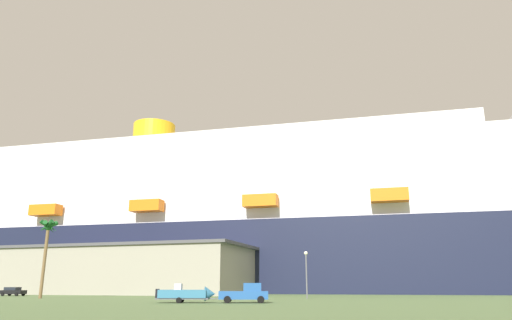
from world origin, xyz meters
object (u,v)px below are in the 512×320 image
at_px(palm_tree, 48,233).
at_px(parked_car_black_coupe, 13,291).
at_px(cruise_ship, 280,227).
at_px(pickup_truck, 246,293).
at_px(small_boat_on_trailer, 188,294).
at_px(street_lamp, 306,267).

distance_m(palm_tree, parked_car_black_coupe, 22.40).
distance_m(cruise_ship, parked_car_black_coupe, 63.71).
relative_size(pickup_truck, small_boat_on_trailer, 0.78).
xyz_separation_m(cruise_ship, palm_tree, (-27.25, -57.52, -6.97)).
relative_size(pickup_truck, street_lamp, 0.85).
bearing_deg(parked_car_black_coupe, cruise_ship, 45.88).
bearing_deg(palm_tree, street_lamp, 9.88).
bearing_deg(small_boat_on_trailer, parked_car_black_coupe, 150.12).
height_order(cruise_ship, palm_tree, cruise_ship).
bearing_deg(street_lamp, cruise_ship, 103.71).
distance_m(cruise_ship, small_boat_on_trailer, 71.24).
xyz_separation_m(small_boat_on_trailer, parked_car_black_coupe, (-43.81, 25.17, -0.13)).
distance_m(cruise_ship, pickup_truck, 70.24).
relative_size(pickup_truck, palm_tree, 0.49).
bearing_deg(palm_tree, pickup_truck, -16.97).
bearing_deg(small_boat_on_trailer, street_lamp, 58.64).
bearing_deg(parked_car_black_coupe, palm_tree, -40.15).
relative_size(cruise_ship, palm_tree, 24.49).
xyz_separation_m(cruise_ship, street_lamp, (12.35, -50.62, -12.17)).
bearing_deg(palm_tree, small_boat_on_trailer, -23.00).
height_order(pickup_truck, palm_tree, palm_tree).
xyz_separation_m(small_boat_on_trailer, street_lamp, (11.48, 18.84, 3.62)).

